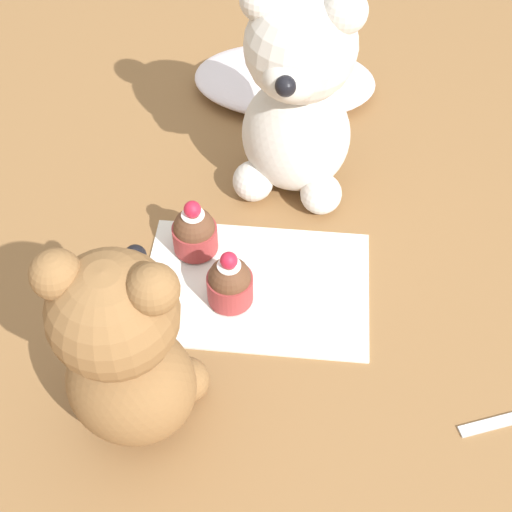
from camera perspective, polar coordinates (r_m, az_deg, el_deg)
name	(u,v)px	position (r m, az deg, el deg)	size (l,w,h in m)	color
ground_plane	(256,287)	(0.81, 0.00, -2.50)	(4.00, 4.00, 0.00)	olive
knitted_placemat	(256,286)	(0.81, 0.00, -2.38)	(0.26, 0.18, 0.01)	silver
tulle_cloth	(284,80)	(1.06, 2.29, 13.90)	(0.26, 0.17, 0.04)	silver
teddy_bear_cream	(297,98)	(0.84, 3.32, 12.49)	(0.15, 0.15, 0.27)	silver
teddy_bear_tan	(126,353)	(0.64, -10.39, -7.61)	(0.13, 0.13, 0.24)	olive
cupcake_near_cream_bear	(195,231)	(0.83, -4.94, 1.97)	(0.05, 0.05, 0.07)	#993333
cupcake_near_tan_bear	(230,282)	(0.78, -2.11, -2.09)	(0.05, 0.05, 0.08)	#993333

